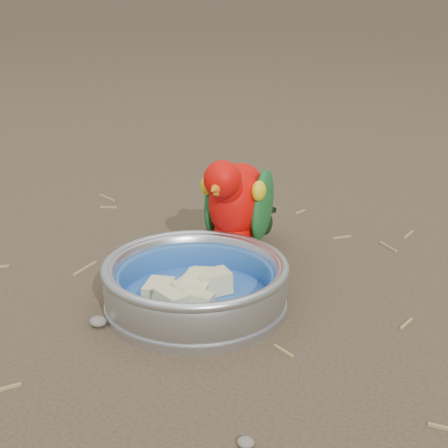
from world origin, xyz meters
The scene contains 6 objects.
ground centered at (0.00, 0.00, 0.00)m, with size 60.00×60.00×0.00m, color #433526.
food_bowl centered at (-0.01, 0.03, 0.01)m, with size 0.23×0.23×0.02m, color #B2B2BA.
bowl_wall centered at (-0.01, 0.03, 0.04)m, with size 0.23×0.23×0.04m, color #B2B2BA, non-canonical shape.
fruit_wedges centered at (-0.01, 0.03, 0.03)m, with size 0.14×0.14×0.03m, color beige, non-canonical shape.
lory_parrot centered at (-0.03, 0.18, 0.08)m, with size 0.09×0.20×0.16m, color red, non-canonical shape.
ground_debris centered at (0.00, 0.07, 0.00)m, with size 0.90×0.80×0.01m, color olive, non-canonical shape.
Camera 1 is at (0.38, -0.63, 0.40)m, focal length 55.00 mm.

